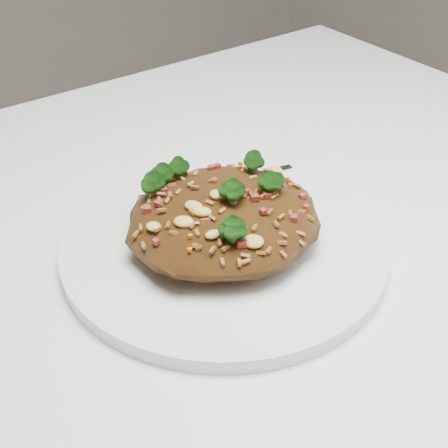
% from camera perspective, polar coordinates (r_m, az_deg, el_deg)
% --- Properties ---
extents(dining_table, '(1.20, 0.80, 0.75)m').
position_cam_1_polar(dining_table, '(0.58, -8.68, -13.26)').
color(dining_table, white).
rests_on(dining_table, ground).
extents(plate, '(0.29, 0.29, 0.01)m').
position_cam_1_polar(plate, '(0.55, 0.00, -1.84)').
color(plate, white).
rests_on(plate, dining_table).
extents(fried_rice, '(0.17, 0.16, 0.07)m').
position_cam_1_polar(fried_rice, '(0.53, -0.06, 1.23)').
color(fried_rice, brown).
rests_on(fried_rice, plate).
extents(fork, '(0.16, 0.05, 0.00)m').
position_cam_1_polar(fork, '(0.62, 0.21, 3.87)').
color(fork, silver).
rests_on(fork, plate).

